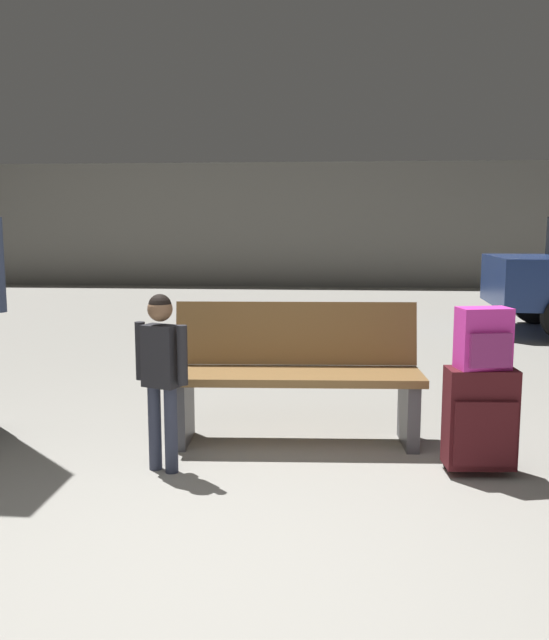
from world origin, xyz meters
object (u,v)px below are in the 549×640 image
backpack_bright (484,339)px  child (161,363)px  bench (296,373)px  suitcase (480,419)px

backpack_bright → child: size_ratio=0.34×
bench → child: child is taller
suitcase → backpack_bright: (0.00, -0.00, 0.45)m
bench → backpack_bright: bearing=-26.5°
suitcase → child: 1.81m
bench → backpack_bright: backpack_bright is taller
child → backpack_bright: bearing=3.1°
child → suitcase: bearing=3.1°
child → bench: bearing=40.9°
suitcase → child: child is taller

